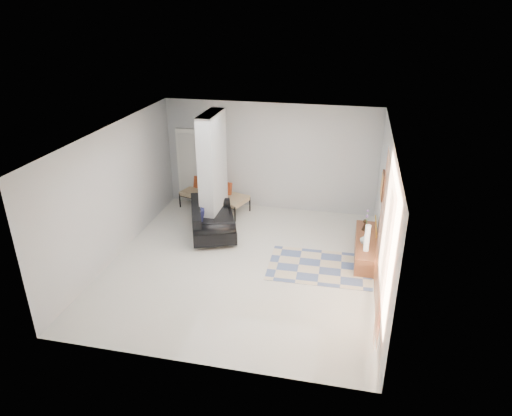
# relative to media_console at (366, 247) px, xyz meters

# --- Properties ---
(floor) EXTENTS (6.00, 6.00, 0.00)m
(floor) POSITION_rel_media_console_xyz_m (-2.52, -0.90, -0.20)
(floor) COLOR beige
(floor) RESTS_ON ground
(ceiling) EXTENTS (6.00, 6.00, 0.00)m
(ceiling) POSITION_rel_media_console_xyz_m (-2.52, -0.90, 2.60)
(ceiling) COLOR white
(ceiling) RESTS_ON wall_back
(wall_back) EXTENTS (6.00, 0.00, 6.00)m
(wall_back) POSITION_rel_media_console_xyz_m (-2.52, 2.10, 1.20)
(wall_back) COLOR #B1B3B5
(wall_back) RESTS_ON ground
(wall_front) EXTENTS (6.00, 0.00, 6.00)m
(wall_front) POSITION_rel_media_console_xyz_m (-2.52, -3.90, 1.20)
(wall_front) COLOR #B1B3B5
(wall_front) RESTS_ON ground
(wall_left) EXTENTS (0.00, 6.00, 6.00)m
(wall_left) POSITION_rel_media_console_xyz_m (-5.27, -0.90, 1.20)
(wall_left) COLOR #B1B3B5
(wall_left) RESTS_ON ground
(wall_right) EXTENTS (0.00, 6.00, 6.00)m
(wall_right) POSITION_rel_media_console_xyz_m (0.23, -0.90, 1.20)
(wall_right) COLOR #B1B3B5
(wall_right) RESTS_ON ground
(partition_column) EXTENTS (0.35, 1.20, 2.80)m
(partition_column) POSITION_rel_media_console_xyz_m (-3.62, 0.70, 1.20)
(partition_column) COLOR #AAAEB1
(partition_column) RESTS_ON floor
(hallway_door) EXTENTS (0.85, 0.06, 2.04)m
(hallway_door) POSITION_rel_media_console_xyz_m (-4.62, 2.06, 0.82)
(hallway_door) COLOR silver
(hallway_door) RESTS_ON floor
(curtain) EXTENTS (0.00, 2.55, 2.55)m
(curtain) POSITION_rel_media_console_xyz_m (0.15, -2.05, 1.25)
(curtain) COLOR orange
(curtain) RESTS_ON wall_right
(wall_art) EXTENTS (0.04, 0.45, 0.55)m
(wall_art) POSITION_rel_media_console_xyz_m (0.20, -0.00, 1.45)
(wall_art) COLOR #391B0F
(wall_art) RESTS_ON wall_right
(media_console) EXTENTS (0.45, 1.85, 0.80)m
(media_console) POSITION_rel_media_console_xyz_m (0.00, 0.00, 0.00)
(media_console) COLOR brown
(media_console) RESTS_ON floor
(loveseat) EXTENTS (1.48, 1.87, 0.76)m
(loveseat) POSITION_rel_media_console_xyz_m (-3.58, 0.23, 0.15)
(loveseat) COLOR silver
(loveseat) RESTS_ON floor
(daybed) EXTENTS (1.93, 1.27, 0.77)m
(daybed) POSITION_rel_media_console_xyz_m (-3.94, 1.68, 0.21)
(daybed) COLOR black
(daybed) RESTS_ON floor
(area_rug) EXTENTS (2.15, 1.45, 0.01)m
(area_rug) POSITION_rel_media_console_xyz_m (-0.92, -0.70, -0.20)
(area_rug) COLOR #C0AF92
(area_rug) RESTS_ON floor
(cylinder_lamp) EXTENTS (0.10, 0.10, 0.57)m
(cylinder_lamp) POSITION_rel_media_console_xyz_m (-0.02, -0.51, 0.48)
(cylinder_lamp) COLOR white
(cylinder_lamp) RESTS_ON media_console
(bronze_figurine) EXTENTS (0.14, 0.14, 0.25)m
(bronze_figurine) POSITION_rel_media_console_xyz_m (-0.05, 0.44, 0.32)
(bronze_figurine) COLOR black
(bronze_figurine) RESTS_ON media_console
(vase) EXTENTS (0.21, 0.21, 0.20)m
(vase) POSITION_rel_media_console_xyz_m (-0.05, -0.20, 0.30)
(vase) COLOR silver
(vase) RESTS_ON media_console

